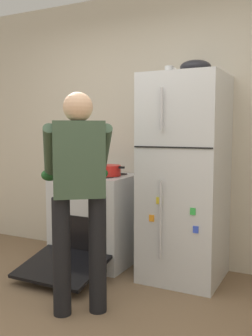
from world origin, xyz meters
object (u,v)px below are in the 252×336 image
red_pot (108,170)px  person_cook (78,183)px  mixing_bowl (196,67)px  stove_range (96,220)px  pepper_mill (82,163)px  refrigerator (185,178)px  coffee_mug (169,71)px

red_pot → person_cook: bearing=-72.8°
mixing_bowl → stove_range: bearing=-179.0°
pepper_mill → mixing_bowl: bearing=-8.7°
refrigerator → coffee_mug: bearing=164.2°
person_cook → pepper_mill: (-0.75, 1.18, 0.02)m
person_cook → coffee_mug: coffee_mug is taller
coffee_mug → pepper_mill: bearing=171.8°
mixing_bowl → pepper_mill: bearing=171.3°
coffee_mug → pepper_mill: 1.38m
person_cook → mixing_bowl: (0.56, 0.98, 0.91)m
stove_range → coffee_mug: coffee_mug is taller
refrigerator → person_cook: refrigerator is taller
coffee_mug → pepper_mill: coffee_mug is taller
pepper_mill → stove_range: bearing=-36.0°
stove_range → pepper_mill: pepper_mill is taller
refrigerator → coffee_mug: 0.97m
stove_range → pepper_mill: size_ratio=7.11×
stove_range → mixing_bowl: size_ratio=4.52×
stove_range → mixing_bowl: 1.75m
stove_range → person_cook: bearing=-65.0°
coffee_mug → pepper_mill: (-1.05, 0.15, -0.88)m
stove_range → coffee_mug: bearing=5.2°
stove_range → pepper_mill: 0.66m
red_pot → pepper_mill: 0.52m
coffee_mug → mixing_bowl: mixing_bowl is taller
stove_range → red_pot: bearing=-11.4°
refrigerator → pepper_mill: size_ratio=10.73×
person_cook → pepper_mill: person_cook is taller
coffee_mug → pepper_mill: size_ratio=0.66×
mixing_bowl → red_pot: bearing=-176.6°
coffee_mug → mixing_bowl: size_ratio=0.42×
refrigerator → mixing_bowl: (0.08, 0.00, 0.97)m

